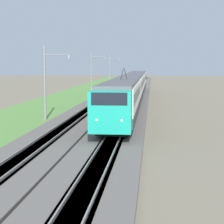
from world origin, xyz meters
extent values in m
cube|color=#605B56|center=(50.00, 0.00, 0.15)|extent=(240.00, 4.40, 0.30)
cube|color=#605B56|center=(50.00, -4.57, 0.15)|extent=(240.00, 4.40, 0.30)
cube|color=#4C4238|center=(50.00, 0.00, 0.15)|extent=(240.00, 1.57, 0.30)
cube|color=gray|center=(50.00, 0.53, 0.38)|extent=(240.00, 0.07, 0.15)
cube|color=gray|center=(50.00, -0.53, 0.38)|extent=(240.00, 0.07, 0.15)
cube|color=#4C4238|center=(50.00, -4.57, 0.15)|extent=(240.00, 1.57, 0.30)
cube|color=gray|center=(50.00, -4.04, 0.38)|extent=(240.00, 0.07, 0.15)
cube|color=gray|center=(50.00, -5.10, 0.38)|extent=(240.00, 0.07, 0.15)
cube|color=#5B8E42|center=(50.00, 6.33, 0.06)|extent=(240.00, 8.80, 0.12)
cube|color=#19A88E|center=(25.84, -4.57, 2.39)|extent=(1.99, 2.83, 2.78)
cube|color=black|center=(25.54, -4.57, 3.32)|extent=(1.43, 2.36, 0.83)
sphere|color=#F2EAC6|center=(24.89, -3.76, 1.93)|extent=(0.20, 0.20, 0.20)
sphere|color=#F2EAC6|center=(24.89, -5.38, 1.93)|extent=(0.20, 0.20, 0.20)
cube|color=#2D2D33|center=(36.45, -4.57, 1.39)|extent=(19.24, 2.94, 0.78)
cube|color=silver|center=(36.45, -4.57, 2.78)|extent=(19.24, 2.94, 2.00)
cube|color=black|center=(36.45, -4.57, 2.94)|extent=(17.70, 2.96, 0.84)
cube|color=#515156|center=(36.45, -4.57, 3.91)|extent=(19.24, 2.71, 0.25)
cube|color=black|center=(36.45, -4.57, 0.72)|extent=(18.28, 2.50, 0.55)
cylinder|color=black|center=(28.63, -4.04, 0.88)|extent=(0.86, 0.12, 0.86)
cylinder|color=black|center=(28.63, -5.10, 0.88)|extent=(0.86, 0.12, 0.86)
cube|color=#2D2D33|center=(57.29, -4.57, 1.39)|extent=(21.24, 2.94, 0.78)
cube|color=silver|center=(57.29, -4.57, 2.78)|extent=(21.24, 2.94, 2.00)
cube|color=black|center=(57.29, -4.57, 2.94)|extent=(19.54, 2.96, 0.84)
cube|color=#515156|center=(57.29, -4.57, 3.91)|extent=(21.24, 2.71, 0.25)
cube|color=black|center=(57.29, -4.57, 0.72)|extent=(20.17, 2.50, 0.55)
cube|color=#2D2D33|center=(79.13, -4.57, 1.39)|extent=(21.24, 2.94, 0.78)
cube|color=silver|center=(79.13, -4.57, 2.78)|extent=(21.24, 2.94, 2.00)
cube|color=black|center=(79.13, -4.57, 2.94)|extent=(19.54, 2.96, 0.84)
cube|color=#515156|center=(79.13, -4.57, 3.91)|extent=(21.24, 2.71, 0.25)
cube|color=black|center=(79.13, -4.57, 0.72)|extent=(20.17, 2.50, 0.55)
cylinder|color=black|center=(39.34, -4.40, 4.58)|extent=(0.06, 0.33, 1.08)
cylinder|color=black|center=(39.34, -4.75, 4.58)|extent=(0.06, 0.33, 1.08)
cube|color=black|center=(28.63, -4.57, 0.00)|extent=(0.10, 0.10, 0.00)
cylinder|color=slate|center=(38.53, 3.07, 3.67)|extent=(0.22, 0.22, 7.34)
cylinder|color=slate|center=(38.53, 1.87, 6.44)|extent=(0.08, 2.40, 0.08)
cylinder|color=#B2ADA8|center=(38.53, 0.67, 6.24)|extent=(0.10, 0.10, 0.30)
cylinder|color=slate|center=(70.99, 3.07, 3.81)|extent=(0.22, 0.22, 7.63)
cylinder|color=slate|center=(70.99, 1.87, 6.73)|extent=(0.08, 2.40, 0.08)
cylinder|color=#B2ADA8|center=(70.99, 0.67, 6.53)|extent=(0.10, 0.10, 0.30)
cylinder|color=slate|center=(103.45, 3.07, 3.88)|extent=(0.22, 0.22, 7.75)
cylinder|color=slate|center=(103.45, 1.87, 6.85)|extent=(0.08, 2.40, 0.08)
cylinder|color=#B2ADA8|center=(103.45, 0.67, 6.65)|extent=(0.10, 0.10, 0.30)
camera|label=1|loc=(-3.05, -7.33, 5.60)|focal=70.00mm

